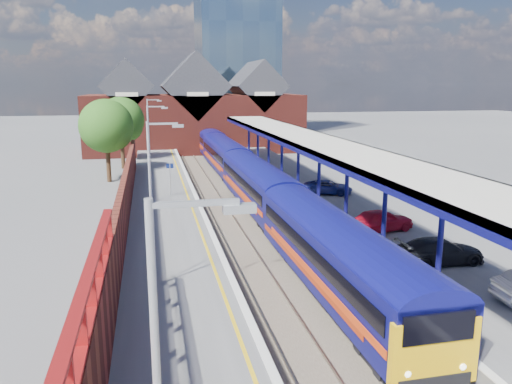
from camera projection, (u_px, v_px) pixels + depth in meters
ground at (223, 189)px, 45.81m from camera, size 240.00×240.00×0.00m
ballast_bed at (243, 217)px, 36.25m from camera, size 6.00×76.00×0.06m
rails at (243, 215)px, 36.23m from camera, size 4.51×76.00×0.14m
left_platform at (167, 214)px, 35.03m from camera, size 5.00×76.00×1.00m
right_platform at (322, 206)px, 37.38m from camera, size 6.00×76.00×1.00m
coping_left at (200, 205)px, 35.40m from camera, size 0.30×76.00×0.05m
coping_right at (285, 201)px, 36.69m from camera, size 0.30×76.00×0.05m
yellow_line at (191, 206)px, 35.28m from camera, size 0.14×76.00×0.01m
train at (239, 166)px, 45.88m from camera, size 2.98×65.93×3.45m
canopy at (309, 140)px, 38.13m from camera, size 4.50×52.00×4.48m
lamp_post_b at (154, 195)px, 20.52m from camera, size 1.48×0.18×7.00m
lamp_post_c at (151, 148)px, 35.81m from camera, size 1.48×0.18×7.00m
lamp_post_d at (150, 129)px, 51.10m from camera, size 1.48×0.18×7.00m
platform_sign at (170, 174)px, 38.49m from camera, size 0.55×0.08×2.50m
brick_wall at (123, 212)px, 27.90m from camera, size 0.35×50.00×3.86m
station_building at (194, 113)px, 71.42m from camera, size 30.00×12.12×13.78m
glass_tower at (236, 24)px, 91.37m from camera, size 14.20×14.20×40.30m
tree_near at (108, 128)px, 48.21m from camera, size 5.20×5.20×8.10m
tree_far at (122, 121)px, 56.06m from camera, size 5.20×5.20×8.10m
parked_car_red at (381, 220)px, 29.16m from camera, size 4.20×2.45×1.34m
parked_car_dark at (440, 251)px, 23.94m from camera, size 4.27×1.76×1.24m
parked_car_blue at (328, 187)px, 39.20m from camera, size 4.23×3.25×1.07m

